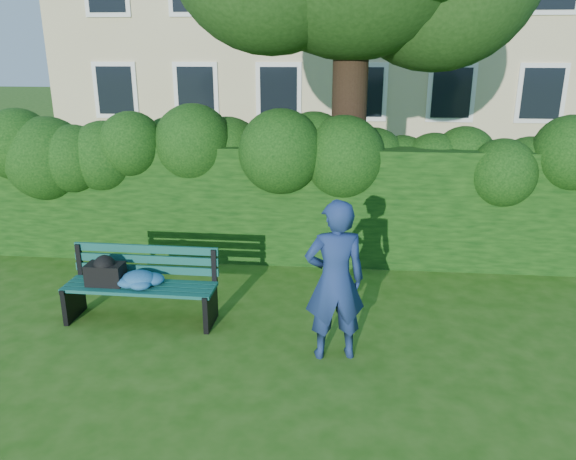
# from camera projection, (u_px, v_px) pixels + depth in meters

# --- Properties ---
(ground) EXTENTS (80.00, 80.00, 0.00)m
(ground) POSITION_uv_depth(u_px,v_px,m) (283.00, 317.00, 7.00)
(ground) COLOR #255510
(ground) RESTS_ON ground
(hedge) EXTENTS (10.00, 1.00, 1.80)m
(hedge) POSITION_uv_depth(u_px,v_px,m) (298.00, 201.00, 8.80)
(hedge) COLOR black
(hedge) RESTS_ON ground
(park_bench) EXTENTS (1.84, 0.59, 0.89)m
(park_bench) POSITION_uv_depth(u_px,v_px,m) (134.00, 281.00, 6.80)
(park_bench) COLOR #0D4537
(park_bench) RESTS_ON ground
(man_reading) EXTENTS (0.72, 0.55, 1.77)m
(man_reading) POSITION_uv_depth(u_px,v_px,m) (335.00, 281.00, 5.87)
(man_reading) COLOR navy
(man_reading) RESTS_ON ground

